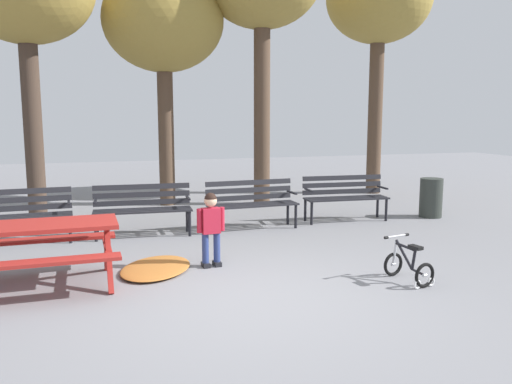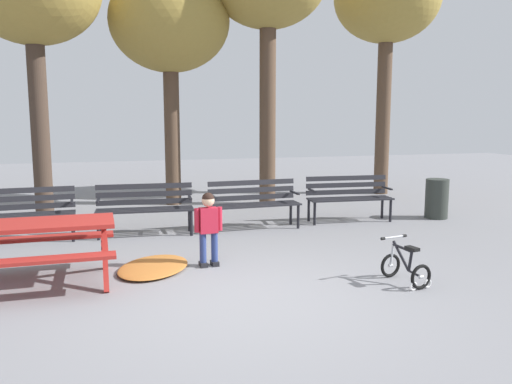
% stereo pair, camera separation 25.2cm
% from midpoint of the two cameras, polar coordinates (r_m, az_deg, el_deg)
% --- Properties ---
extents(ground, '(36.00, 36.00, 0.00)m').
position_cam_midpoint_polar(ground, '(5.91, -2.10, -11.43)').
color(ground, gray).
extents(picnic_table, '(1.83, 1.38, 0.79)m').
position_cam_midpoint_polar(picnic_table, '(6.61, -23.82, -4.67)').
color(picnic_table, maroon).
rests_on(picnic_table, ground).
extents(park_bench_far_left, '(1.62, 0.53, 0.85)m').
position_cam_midpoint_polar(park_bench_far_left, '(9.02, -25.27, -1.94)').
color(park_bench_far_left, '#232328').
rests_on(park_bench_far_left, ground).
extents(park_bench_left, '(1.62, 0.55, 0.85)m').
position_cam_midpoint_polar(park_bench_left, '(8.94, -13.07, -1.44)').
color(park_bench_left, '#232328').
rests_on(park_bench_left, ground).
extents(park_bench_right, '(1.62, 0.52, 0.85)m').
position_cam_midpoint_polar(park_bench_right, '(9.24, -1.30, -0.89)').
color(park_bench_right, '#232328').
rests_on(park_bench_right, ground).
extents(park_bench_far_right, '(1.63, 0.56, 0.85)m').
position_cam_midpoint_polar(park_bench_far_right, '(10.08, 8.94, -0.21)').
color(park_bench_far_right, '#232328').
rests_on(park_bench_far_right, ground).
extents(child_standing, '(0.38, 0.18, 1.00)m').
position_cam_midpoint_polar(child_standing, '(6.94, -5.99, -3.48)').
color(child_standing, navy).
rests_on(child_standing, ground).
extents(kids_bicycle, '(0.45, 0.61, 0.54)m').
position_cam_midpoint_polar(kids_bicycle, '(6.60, 15.28, -7.77)').
color(kids_bicycle, black).
rests_on(kids_bicycle, ground).
extents(leaf_pile, '(1.30, 1.45, 0.07)m').
position_cam_midpoint_polar(leaf_pile, '(7.01, -11.89, -8.10)').
color(leaf_pile, '#B26B2D').
rests_on(leaf_pile, ground).
extents(trash_bin, '(0.44, 0.44, 0.77)m').
position_cam_midpoint_polar(trash_bin, '(10.83, 17.93, -0.60)').
color(trash_bin, '#2D332D').
rests_on(trash_bin, ground).
extents(tree_center, '(2.60, 2.60, 5.12)m').
position_cam_midpoint_polar(tree_center, '(11.98, -10.71, 17.67)').
color(tree_center, brown).
rests_on(tree_center, ground).
extents(tree_far_right, '(2.60, 2.60, 5.95)m').
position_cam_midpoint_polar(tree_far_right, '(13.99, 12.73, 19.58)').
color(tree_far_right, brown).
rests_on(tree_far_right, ground).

